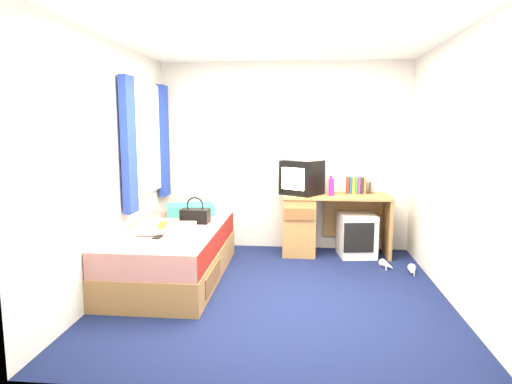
# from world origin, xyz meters

# --- Properties ---
(ground) EXTENTS (3.40, 3.40, 0.00)m
(ground) POSITION_xyz_m (0.00, 0.00, 0.00)
(ground) COLOR #0C1438
(ground) RESTS_ON ground
(room_shell) EXTENTS (3.40, 3.40, 3.40)m
(room_shell) POSITION_xyz_m (0.00, 0.00, 1.45)
(room_shell) COLOR white
(room_shell) RESTS_ON ground
(bed) EXTENTS (1.01, 2.00, 0.54)m
(bed) POSITION_xyz_m (-1.10, 0.33, 0.27)
(bed) COLOR #A77B45
(bed) RESTS_ON ground
(pillow) EXTENTS (0.64, 0.51, 0.12)m
(pillow) POSITION_xyz_m (-1.09, 1.06, 0.60)
(pillow) COLOR #1B7EB5
(pillow) RESTS_ON bed
(desk) EXTENTS (1.30, 0.55, 0.75)m
(desk) POSITION_xyz_m (0.39, 1.44, 0.41)
(desk) COLOR #A77B45
(desk) RESTS_ON ground
(storage_cube) EXTENTS (0.48, 0.48, 0.53)m
(storage_cube) POSITION_xyz_m (0.92, 1.36, 0.26)
(storage_cube) COLOR white
(storage_cube) RESTS_ON ground
(crt_tv) EXTENTS (0.57, 0.56, 0.42)m
(crt_tv) POSITION_xyz_m (0.24, 1.44, 0.96)
(crt_tv) COLOR black
(crt_tv) RESTS_ON desk
(vcr) EXTENTS (0.50, 0.49, 0.08)m
(vcr) POSITION_xyz_m (0.24, 1.44, 1.21)
(vcr) COLOR silver
(vcr) RESTS_ON crt_tv
(book_row) EXTENTS (0.24, 0.13, 0.20)m
(book_row) POSITION_xyz_m (0.92, 1.60, 0.85)
(book_row) COLOR maroon
(book_row) RESTS_ON desk
(picture_frame) EXTENTS (0.04, 0.12, 0.14)m
(picture_frame) POSITION_xyz_m (1.09, 1.61, 0.82)
(picture_frame) COLOR #331C11
(picture_frame) RESTS_ON desk
(pink_water_bottle) EXTENTS (0.07, 0.07, 0.20)m
(pink_water_bottle) POSITION_xyz_m (0.60, 1.36, 0.85)
(pink_water_bottle) COLOR #C51B85
(pink_water_bottle) RESTS_ON desk
(aerosol_can) EXTENTS (0.06, 0.06, 0.20)m
(aerosol_can) POSITION_xyz_m (0.60, 1.51, 0.85)
(aerosol_can) COLOR white
(aerosol_can) RESTS_ON desk
(handbag) EXTENTS (0.32, 0.19, 0.29)m
(handbag) POSITION_xyz_m (-0.92, 0.61, 0.62)
(handbag) COLOR black
(handbag) RESTS_ON bed
(towel) EXTENTS (0.29, 0.25, 0.09)m
(towel) POSITION_xyz_m (-0.96, 0.15, 0.59)
(towel) COLOR white
(towel) RESTS_ON bed
(magazine) EXTENTS (0.27, 0.32, 0.01)m
(magazine) POSITION_xyz_m (-1.18, 0.45, 0.55)
(magazine) COLOR yellow
(magazine) RESTS_ON bed
(water_bottle) EXTENTS (0.21, 0.11, 0.07)m
(water_bottle) POSITION_xyz_m (-1.24, -0.04, 0.58)
(water_bottle) COLOR white
(water_bottle) RESTS_ON bed
(colour_swatch_fan) EXTENTS (0.23, 0.13, 0.01)m
(colour_swatch_fan) POSITION_xyz_m (-1.07, -0.25, 0.55)
(colour_swatch_fan) COLOR #F39A36
(colour_swatch_fan) RESTS_ON bed
(remote_control) EXTENTS (0.06, 0.16, 0.02)m
(remote_control) POSITION_xyz_m (-1.12, -0.12, 0.55)
(remote_control) COLOR black
(remote_control) RESTS_ON bed
(window_assembly) EXTENTS (0.11, 1.42, 1.40)m
(window_assembly) POSITION_xyz_m (-1.55, 0.90, 1.42)
(window_assembly) COLOR silver
(window_assembly) RESTS_ON room_shell
(white_heels) EXTENTS (0.38, 0.40, 0.09)m
(white_heels) POSITION_xyz_m (1.32, 0.79, 0.04)
(white_heels) COLOR white
(white_heels) RESTS_ON ground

